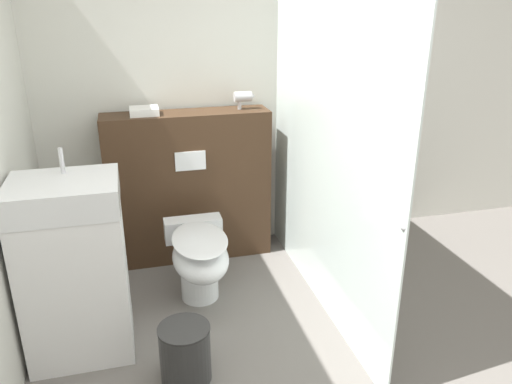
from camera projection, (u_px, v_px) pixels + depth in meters
wall_back at (229, 91)px, 3.83m from camera, size 8.00×0.06×2.50m
partition_panel at (189, 187)px, 3.80m from camera, size 1.22×0.30×1.15m
shower_glass at (324, 156)px, 3.07m from camera, size 0.04×1.99×2.02m
toilet at (199, 258)px, 3.28m from camera, size 0.40×0.68×0.50m
sink_vanity at (74, 269)px, 2.75m from camera, size 0.56×0.47×1.18m
hair_drier at (244, 97)px, 3.67m from camera, size 0.16×0.07×0.13m
folded_towel at (144, 111)px, 3.51m from camera, size 0.20×0.18×0.05m
waste_bin at (185, 353)px, 2.65m from camera, size 0.28×0.28×0.32m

